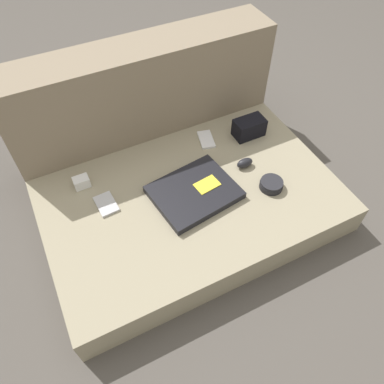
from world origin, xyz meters
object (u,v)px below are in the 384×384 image
(phone_black, at_px, (106,204))
(phone_silver, at_px, (206,139))
(laptop, at_px, (194,192))
(camera_pouch, at_px, (249,128))
(speaker_puck, at_px, (271,184))
(computer_mouse, at_px, (245,163))
(charger_brick, at_px, (82,182))

(phone_black, bearing_deg, phone_silver, 12.56)
(laptop, height_order, camera_pouch, camera_pouch)
(laptop, height_order, phone_silver, laptop)
(speaker_puck, bearing_deg, phone_black, 161.39)
(speaker_puck, relative_size, phone_black, 0.85)
(laptop, distance_m, phone_black, 0.33)
(computer_mouse, relative_size, camera_pouch, 0.53)
(speaker_puck, bearing_deg, camera_pouch, 74.78)
(camera_pouch, distance_m, charger_brick, 0.72)
(computer_mouse, xyz_separation_m, phone_silver, (-0.07, 0.20, -0.01))
(laptop, bearing_deg, computer_mouse, 1.29)
(computer_mouse, height_order, phone_black, computer_mouse)
(laptop, distance_m, charger_brick, 0.43)
(camera_pouch, relative_size, charger_brick, 2.18)
(speaker_puck, xyz_separation_m, phone_black, (-0.59, 0.20, -0.01))
(laptop, relative_size, speaker_puck, 3.71)
(laptop, relative_size, camera_pouch, 2.57)
(computer_mouse, distance_m, phone_black, 0.56)
(phone_silver, xyz_separation_m, camera_pouch, (0.18, -0.05, 0.03))
(phone_black, relative_size, camera_pouch, 0.81)
(camera_pouch, bearing_deg, speaker_puck, -105.22)
(computer_mouse, xyz_separation_m, charger_brick, (-0.61, 0.19, 0.00))
(camera_pouch, bearing_deg, phone_silver, 164.72)
(computer_mouse, xyz_separation_m, camera_pouch, (0.11, 0.15, 0.02))
(speaker_puck, bearing_deg, computer_mouse, 103.63)
(phone_silver, bearing_deg, phone_black, -150.12)
(laptop, bearing_deg, charger_brick, 139.85)
(charger_brick, bearing_deg, phone_silver, 1.32)
(computer_mouse, height_order, phone_silver, computer_mouse)
(camera_pouch, xyz_separation_m, charger_brick, (-0.72, 0.04, -0.02))
(phone_silver, relative_size, camera_pouch, 0.89)
(phone_silver, relative_size, charger_brick, 1.95)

